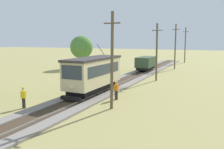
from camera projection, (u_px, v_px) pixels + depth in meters
name	position (u px, v px, depth m)	size (l,w,h in m)	color
red_tram	(94.00, 73.00, 24.40)	(2.60, 8.54, 4.79)	beige
freight_car	(146.00, 63.00, 41.31)	(2.40, 5.20, 2.31)	#384C33
utility_pole_near_tram	(112.00, 60.00, 19.08)	(1.40, 0.44, 7.83)	brown
utility_pole_mid	(157.00, 52.00, 32.16)	(1.40, 0.45, 7.75)	brown
utility_pole_far	(175.00, 46.00, 44.88)	(1.40, 0.41, 8.48)	brown
utility_pole_distant	(185.00, 45.00, 57.05)	(1.40, 0.55, 8.43)	brown
track_worker	(23.00, 96.00, 19.56)	(0.40, 0.28, 1.78)	#38332D
second_worker	(116.00, 89.00, 22.38)	(0.38, 0.24, 1.78)	#38332D
tree_left_near	(82.00, 47.00, 46.52)	(4.44, 4.44, 6.35)	#4C3823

